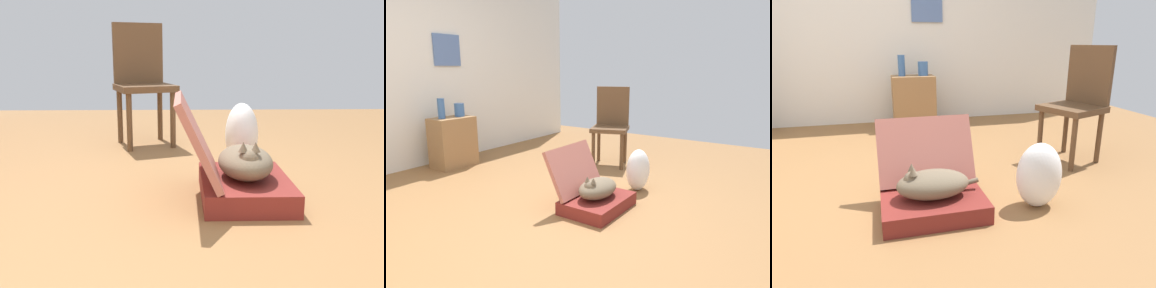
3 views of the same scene
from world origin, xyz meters
The scene contains 6 objects.
ground_plane centered at (0.00, 0.00, 0.00)m, with size 7.68×7.68×0.00m, color olive.
suitcase_base centered at (0.37, -0.37, 0.06)m, with size 0.63×0.46×0.11m, color maroon.
suitcase_lid centered at (0.37, -0.12, 0.33)m, with size 0.63×0.46×0.04m, color #B26356.
cat centered at (0.37, -0.37, 0.20)m, with size 0.52×0.28×0.21m.
plastic_bag_white centered at (1.04, -0.45, 0.21)m, with size 0.30×0.22×0.42m, color white.
chair centered at (1.76, 0.28, 0.54)m, with size 0.56×0.56×0.99m.
Camera 1 is at (-1.73, -0.04, 0.76)m, focal length 39.31 mm.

